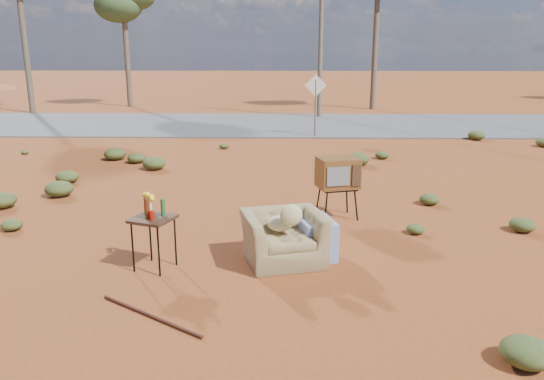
{
  "coord_description": "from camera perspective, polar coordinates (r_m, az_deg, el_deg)",
  "views": [
    {
      "loc": [
        0.37,
        -6.95,
        3.06
      ],
      "look_at": [
        0.19,
        1.48,
        0.8
      ],
      "focal_mm": 35.0,
      "sensor_mm": 36.0,
      "label": 1
    }
  ],
  "objects": [
    {
      "name": "highway",
      "position": [
        22.16,
        0.28,
        7.1
      ],
      "size": [
        140.0,
        7.0,
        0.04
      ],
      "primitive_type": "cube",
      "color": "#565659",
      "rests_on": "ground"
    },
    {
      "name": "utility_pole_center",
      "position": [
        24.53,
        5.3,
        17.46
      ],
      "size": [
        1.4,
        0.2,
        8.0
      ],
      "color": "brown",
      "rests_on": "ground"
    },
    {
      "name": "armchair",
      "position": [
        7.81,
        1.95,
        -4.39
      ],
      "size": [
        1.46,
        1.18,
        1.0
      ],
      "rotation": [
        0.0,
        0.0,
        0.27
      ],
      "color": "olive",
      "rests_on": "ground"
    },
    {
      "name": "tv_unit",
      "position": [
        9.75,
        7.09,
        1.76
      ],
      "size": [
        0.83,
        0.72,
        1.14
      ],
      "rotation": [
        0.0,
        0.0,
        0.26
      ],
      "color": "black",
      "rests_on": "ground"
    },
    {
      "name": "scrub_patch",
      "position": [
        11.79,
        -4.62,
        0.6
      ],
      "size": [
        17.49,
        8.07,
        0.33
      ],
      "color": "#4B5625",
      "rests_on": "ground"
    },
    {
      "name": "road_sign",
      "position": [
        19.04,
        4.71,
        10.24
      ],
      "size": [
        0.78,
        0.06,
        2.19
      ],
      "color": "brown",
      "rests_on": "ground"
    },
    {
      "name": "rusty_bar",
      "position": [
        6.55,
        -12.96,
        -13.03
      ],
      "size": [
        1.4,
        0.98,
        0.04
      ],
      "primitive_type": "cylinder",
      "rotation": [
        0.0,
        1.57,
        -0.6
      ],
      "color": "#4A1C13",
      "rests_on": "ground"
    },
    {
      "name": "side_table",
      "position": [
        7.65,
        -12.81,
        -2.61
      ],
      "size": [
        0.69,
        0.69,
        1.07
      ],
      "rotation": [
        0.0,
        0.0,
        -0.36
      ],
      "color": "#3B2515",
      "rests_on": "ground"
    },
    {
      "name": "ground",
      "position": [
        7.6,
        -1.7,
        -8.74
      ],
      "size": [
        140.0,
        140.0,
        0.0
      ],
      "primitive_type": "plane",
      "color": "brown",
      "rests_on": "ground"
    },
    {
      "name": "eucalyptus_near_left",
      "position": [
        30.23,
        -15.71,
        18.99
      ],
      "size": [
        3.2,
        3.2,
        6.6
      ],
      "color": "brown",
      "rests_on": "ground"
    }
  ]
}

